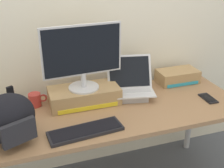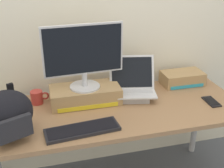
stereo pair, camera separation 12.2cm
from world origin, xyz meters
The scene contains 10 objects.
back_wall centered at (0.00, 0.44, 1.30)m, with size 7.00×0.10×2.60m, color silver.
desk centered at (0.00, 0.00, 0.65)m, with size 1.78×0.69×0.72m.
toner_box_yellow centered at (-0.16, 0.13, 0.77)m, with size 0.47×0.23×0.11m.
desktop_monitor centered at (-0.16, 0.13, 1.06)m, with size 0.53×0.21×0.43m.
open_laptop centered at (0.18, 0.13, 0.77)m, with size 0.36×0.31×0.28m.
external_keyboard centered at (-0.23, -0.22, 0.73)m, with size 0.45×0.18×0.02m.
messenger_backpack centered at (-0.64, -0.16, 0.85)m, with size 0.37×0.33×0.28m.
coffee_mug centered at (-0.48, 0.20, 0.76)m, with size 0.12×0.08×0.09m.
cell_phone centered at (0.69, -0.09, 0.72)m, with size 0.08×0.15×0.01m.
toner_box_cyan centered at (0.63, 0.24, 0.77)m, with size 0.32×0.18×0.10m.
Camera 2 is at (-0.42, -1.64, 1.68)m, focal length 46.47 mm.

